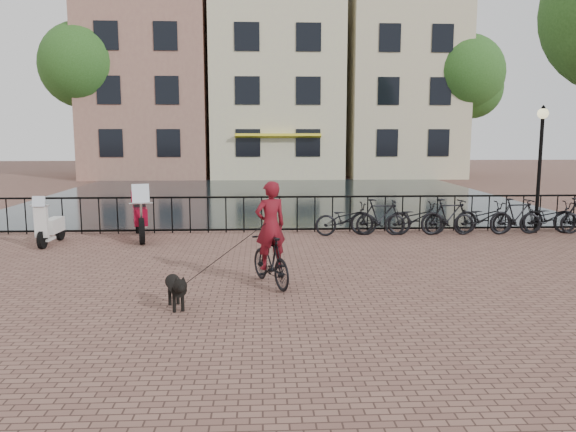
{
  "coord_description": "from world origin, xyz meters",
  "views": [
    {
      "loc": [
        -0.51,
        -7.6,
        2.77
      ],
      "look_at": [
        0.0,
        3.0,
        1.2
      ],
      "focal_mm": 35.0,
      "sensor_mm": 36.0,
      "label": 1
    }
  ],
  "objects_px": {
    "lamp_post": "(541,147)",
    "scooter": "(51,218)",
    "motorcycle": "(140,209)",
    "dog": "(176,290)",
    "cyclist": "(270,240)"
  },
  "relations": [
    {
      "from": "lamp_post",
      "to": "scooter",
      "type": "height_order",
      "value": "lamp_post"
    },
    {
      "from": "scooter",
      "to": "motorcycle",
      "type": "bearing_deg",
      "value": 20.34
    },
    {
      "from": "motorcycle",
      "to": "scooter",
      "type": "height_order",
      "value": "motorcycle"
    },
    {
      "from": "dog",
      "to": "motorcycle",
      "type": "relative_size",
      "value": 0.41
    },
    {
      "from": "lamp_post",
      "to": "cyclist",
      "type": "height_order",
      "value": "lamp_post"
    },
    {
      "from": "dog",
      "to": "cyclist",
      "type": "bearing_deg",
      "value": 21.34
    },
    {
      "from": "lamp_post",
      "to": "motorcycle",
      "type": "bearing_deg",
      "value": -177.99
    },
    {
      "from": "cyclist",
      "to": "lamp_post",
      "type": "bearing_deg",
      "value": -168.31
    },
    {
      "from": "cyclist",
      "to": "dog",
      "type": "relative_size",
      "value": 2.44
    },
    {
      "from": "cyclist",
      "to": "scooter",
      "type": "xyz_separation_m",
      "value": [
        -5.43,
        4.1,
        -0.19
      ]
    },
    {
      "from": "dog",
      "to": "scooter",
      "type": "bearing_deg",
      "value": 107.01
    },
    {
      "from": "lamp_post",
      "to": "dog",
      "type": "height_order",
      "value": "lamp_post"
    },
    {
      "from": "lamp_post",
      "to": "scooter",
      "type": "xyz_separation_m",
      "value": [
        -12.98,
        -1.07,
        -1.72
      ]
    },
    {
      "from": "motorcycle",
      "to": "scooter",
      "type": "xyz_separation_m",
      "value": [
        -2.06,
        -0.69,
        -0.12
      ]
    },
    {
      "from": "lamp_post",
      "to": "scooter",
      "type": "bearing_deg",
      "value": -175.28
    }
  ]
}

